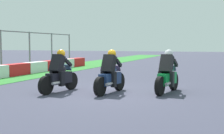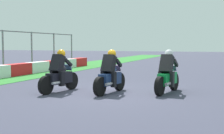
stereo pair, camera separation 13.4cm
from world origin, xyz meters
TOP-DOWN VIEW (x-y plane):
  - ground_plane at (0.00, 0.00)m, footprint 120.00×120.00m
  - rider_lane_a at (0.72, -1.87)m, footprint 2.03×0.61m
  - rider_lane_b at (-0.06, -0.03)m, footprint 2.04×0.58m
  - rider_lane_c at (-0.46, 1.75)m, footprint 2.04×0.60m

SIDE VIEW (x-z plane):
  - ground_plane at x=0.00m, z-range 0.00..0.00m
  - rider_lane_a at x=0.72m, z-range -0.13..1.38m
  - rider_lane_b at x=-0.06m, z-range -0.13..1.38m
  - rider_lane_c at x=-0.46m, z-range -0.13..1.38m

